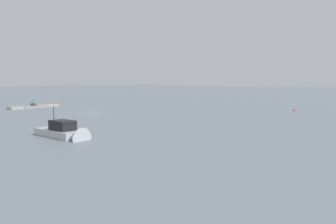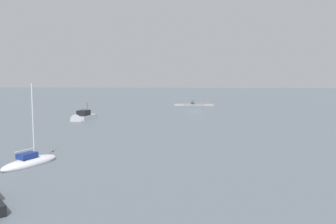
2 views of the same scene
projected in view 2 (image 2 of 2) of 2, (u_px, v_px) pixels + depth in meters
name	position (u px, v px, depth m)	size (l,w,h in m)	color
ground_plane	(194.00, 111.00, 85.78)	(500.00, 500.00, 0.00)	slate
seawall_pier	(194.00, 105.00, 103.82)	(11.98, 1.87, 0.54)	gray
person_seated_blue_left	(194.00, 103.00, 103.56)	(0.44, 0.64, 0.73)	#1E2333
person_seated_dark_right	(192.00, 103.00, 103.70)	(0.44, 0.64, 0.73)	#1E2333
umbrella_open_green	(193.00, 100.00, 103.75)	(1.29, 1.29, 1.28)	black
sailboat_white_mid	(30.00, 162.00, 31.50)	(4.06, 6.32, 7.97)	silver
motorboat_grey_near	(83.00, 118.00, 67.12)	(3.18, 7.85, 4.28)	#ADB2B7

